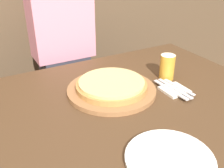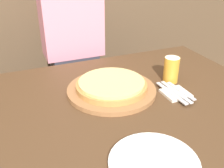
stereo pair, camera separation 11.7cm
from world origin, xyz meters
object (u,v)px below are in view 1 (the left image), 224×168
beer_glass (167,66)px  dinner_knife (174,88)px  pizza_on_board (112,87)px  fork (170,89)px  diner_person (65,69)px  spoon (178,87)px  dinner_plate (170,159)px

beer_glass → dinner_knife: size_ratio=0.57×
pizza_on_board → beer_glass: beer_glass is taller
fork → beer_glass: bearing=57.1°
diner_person → spoon: bearing=-67.0°
pizza_on_board → fork: size_ratio=1.87×
pizza_on_board → beer_glass: (0.31, -0.01, 0.04)m
fork → diner_person: size_ratio=0.16×
dinner_plate → dinner_knife: 0.46m
dinner_plate → fork: (0.29, 0.34, 0.01)m
dinner_plate → diner_person: bearing=88.2°
fork → dinner_knife: (0.02, 0.00, 0.00)m
pizza_on_board → dinner_knife: bearing=-26.8°
beer_glass → dinner_plate: size_ratio=0.45×
spoon → dinner_knife: bearing=180.0°
beer_glass → spoon: (-0.03, -0.12, -0.05)m
pizza_on_board → dinner_knife: pizza_on_board is taller
beer_glass → diner_person: bearing=119.1°
dinner_plate → spoon: (0.34, 0.34, 0.01)m
spoon → diner_person: size_ratio=0.14×
dinner_plate → spoon: dinner_plate is taller
dinner_knife → diner_person: 0.78m
beer_glass → spoon: 0.13m
pizza_on_board → diner_person: 0.60m
fork → dinner_knife: bearing=0.0°
pizza_on_board → diner_person: (-0.03, 0.59, -0.14)m
beer_glass → pizza_on_board: bearing=178.4°
dinner_knife → dinner_plate: bearing=-132.3°
dinner_knife → spoon: size_ratio=1.17×
fork → dinner_plate: bearing=-129.9°
beer_glass → dinner_plate: 0.59m
fork → pizza_on_board: bearing=150.7°
beer_glass → spoon: bearing=-102.8°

